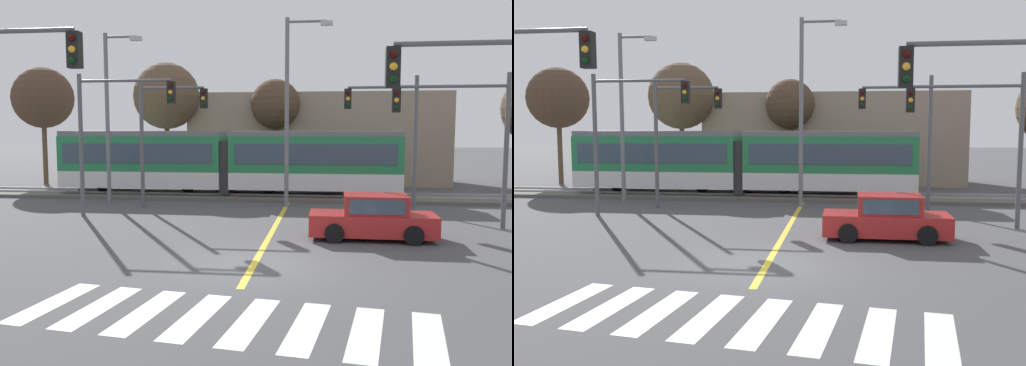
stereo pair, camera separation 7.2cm
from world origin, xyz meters
The scene contains 26 objects.
ground_plane centered at (0.00, 0.00, 0.00)m, with size 200.00×200.00×0.00m, color #474749.
track_bed centered at (0.00, 14.74, 0.09)m, with size 120.00×4.00×0.18m, color #56514C.
rail_near centered at (0.00, 14.02, 0.23)m, with size 120.00×0.08×0.10m, color #939399.
rail_far centered at (0.00, 15.46, 0.23)m, with size 120.00×0.08×0.10m, color #939399.
light_rail_tram centered at (-3.47, 14.74, 2.05)m, with size 18.50×2.64×3.43m.
crosswalk_stripe_0 centered at (-3.82, -3.73, 0.00)m, with size 0.56×2.80×0.01m, color silver.
crosswalk_stripe_1 centered at (-2.73, -3.87, 0.00)m, with size 0.56×2.80×0.01m, color silver.
crosswalk_stripe_2 centered at (-1.64, -4.02, 0.00)m, with size 0.56×2.80×0.01m, color silver.
crosswalk_stripe_3 centered at (-0.55, -4.17, 0.00)m, with size 0.56×2.80×0.01m, color silver.
crosswalk_stripe_4 centered at (0.55, -4.31, 0.00)m, with size 0.56×2.80×0.01m, color silver.
crosswalk_stripe_5 centered at (1.64, -4.46, 0.00)m, with size 0.56×2.80×0.01m, color silver.
crosswalk_stripe_6 centered at (2.73, -4.61, 0.00)m, with size 0.56×2.80×0.01m, color silver.
crosswalk_stripe_7 centered at (3.82, -4.75, 0.00)m, with size 0.56×2.80×0.01m, color silver.
lane_centre_line centered at (0.00, 5.25, 0.00)m, with size 0.20×14.98×0.01m, color gold.
sedan_crossing centered at (3.51, 4.08, 0.70)m, with size 4.21×1.95×1.52m.
traffic_light_far_left centered at (-5.65, 10.18, 3.96)m, with size 3.25×0.38×6.05m.
traffic_light_far_right centered at (4.76, 10.55, 3.95)m, with size 3.25×0.38×6.07m.
traffic_light_near_right centered at (5.66, -1.74, 4.00)m, with size 3.75×0.38×6.08m.
traffic_light_mid_left centered at (-7.01, 7.53, 4.07)m, with size 4.25×0.38×6.03m.
traffic_light_mid_right centered at (7.00, 6.62, 3.83)m, with size 4.25×0.38×5.77m.
street_lamp_west centered at (-8.82, 11.65, 4.76)m, with size 1.95×0.28×8.42m.
street_lamp_centre centered at (0.22, 11.29, 5.01)m, with size 2.19×0.28×8.86m.
bare_tree_far_west centered at (-17.05, 20.07, 5.78)m, with size 4.05×4.05×7.83m.
bare_tree_west centered at (-8.57, 20.32, 5.85)m, with size 4.32×4.32×8.03m.
bare_tree_east centered at (-1.46, 20.68, 5.28)m, with size 3.19×3.19×6.92m.
building_backdrop_far centered at (1.22, 23.90, 3.06)m, with size 17.18×6.00×6.12m, color gray.
Camera 1 is at (2.00, -14.36, 3.71)m, focal length 38.00 mm.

